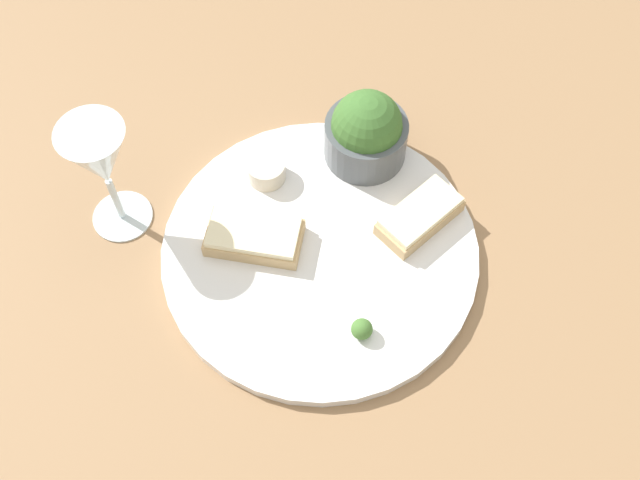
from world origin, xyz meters
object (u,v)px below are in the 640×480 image
object	(u,v)px
salad_bowl	(366,132)
wine_glass	(100,162)
cheese_toast_near	(254,236)
cheese_toast_far	(420,216)
sauce_ramekin	(266,169)

from	to	relation	value
salad_bowl	wine_glass	world-z (taller)	wine_glass
cheese_toast_near	cheese_toast_far	size ratio (longest dim) A/B	1.09
sauce_ramekin	cheese_toast_far	xyz separation A→B (m)	(0.13, -0.12, -0.00)
cheese_toast_near	cheese_toast_far	xyz separation A→B (m)	(0.18, -0.05, -0.00)
wine_glass	cheese_toast_near	bearing A→B (deg)	-38.08
salad_bowl	sauce_ramekin	size ratio (longest dim) A/B	2.15
cheese_toast_near	salad_bowl	bearing A→B (deg)	20.95
cheese_toast_far	sauce_ramekin	bearing A→B (deg)	137.24
cheese_toast_near	cheese_toast_far	distance (m)	0.18
cheese_toast_near	wine_glass	bearing A→B (deg)	141.92
cheese_toast_far	wine_glass	size ratio (longest dim) A/B	0.69
cheese_toast_near	wine_glass	world-z (taller)	wine_glass
sauce_ramekin	cheese_toast_far	size ratio (longest dim) A/B	0.41
cheese_toast_far	cheese_toast_near	bearing A→B (deg)	164.90
salad_bowl	cheese_toast_near	xyz separation A→B (m)	(-0.16, -0.06, -0.03)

